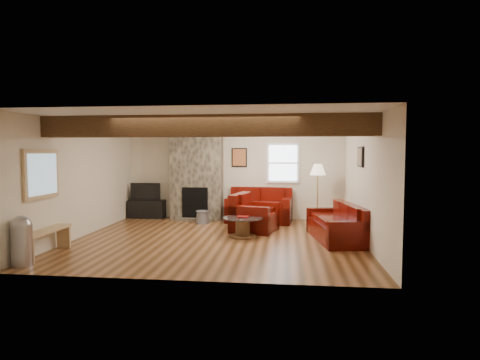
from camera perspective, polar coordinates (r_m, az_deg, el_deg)
The scene contains 18 objects.
room at distance 8.42m, azimuth -3.26°, elevation -0.09°, with size 8.00×8.00×8.00m.
oak_beam at distance 7.18m, azimuth -5.00°, elevation 7.66°, with size 6.00×0.36×0.38m, color black.
chimney_breast at distance 11.05m, azimuth -6.17°, elevation 0.71°, with size 1.40×0.67×2.50m.
back_window at distance 10.99m, azimuth 6.13°, elevation 2.42°, with size 0.90×0.08×1.10m, color white, non-canonical shape.
hatch_window at distance 8.08m, azimuth -26.37°, elevation 0.75°, with size 0.08×1.00×0.90m, color tan, non-canonical shape.
ceiling_dome at distance 9.21m, azimuth 3.26°, elevation 7.67°, with size 0.40×0.40×0.18m, color white, non-canonical shape.
artwork_back at distance 11.06m, azimuth -0.11°, elevation 3.23°, with size 0.42×0.06×0.52m, color black, non-canonical shape.
artwork_right at distance 8.71m, azimuth 16.68°, elevation 3.18°, with size 0.06×0.55×0.42m, color black, non-canonical shape.
sofa_three at distance 8.70m, azimuth 13.45°, elevation -5.85°, with size 1.96×0.82×0.76m, color #410804, non-canonical shape.
loveseat at distance 10.62m, azimuth 2.76°, elevation -3.59°, with size 1.68×0.97×0.89m, color #410804, non-canonical shape.
armchair_red at distance 9.44m, azimuth 2.08°, elevation -4.62°, with size 1.07×0.94×0.87m, color #410804, non-canonical shape.
coffee_table at distance 8.76m, azimuth 0.39°, elevation -6.75°, with size 0.88×0.88×0.46m.
tv_cabinet at distance 11.59m, azimuth -13.12°, elevation -4.03°, with size 1.00×0.40×0.50m, color black.
television at distance 11.53m, azimuth -13.16°, elevation -1.59°, with size 0.85×0.11×0.49m, color black.
floor_lamp at distance 10.35m, azimuth 11.01°, elevation 1.00°, with size 0.40×0.40×1.55m.
pine_bench at distance 8.06m, azimuth -25.83°, elevation -8.00°, with size 0.29×1.23×0.46m, color tan, non-canonical shape.
pedal_bin at distance 7.46m, azimuth -28.63°, elevation -7.61°, with size 0.33×0.33×0.82m, color #99999D, non-canonical shape.
coal_bucket at distance 10.48m, azimuth -5.38°, elevation -5.24°, with size 0.36×0.36×0.34m, color slate, non-canonical shape.
Camera 1 is at (1.43, -8.27, 1.85)m, focal length 30.00 mm.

